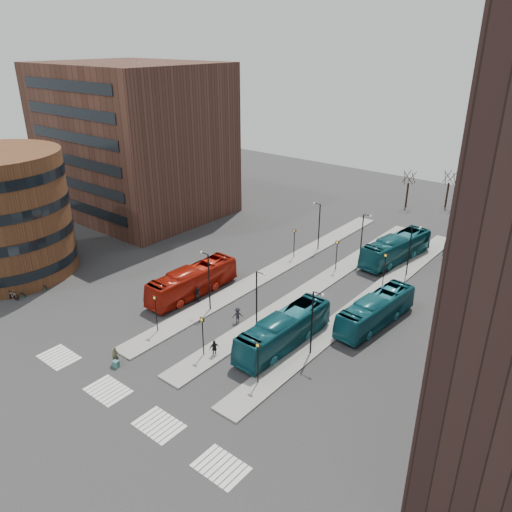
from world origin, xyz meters
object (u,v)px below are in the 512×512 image
Objects in this scene: bicycle_far at (40,285)px; commuter_a at (197,294)px; bicycle_near at (20,293)px; teal_bus_b at (396,248)px; teal_bus_c at (376,310)px; bicycle_mid at (12,296)px; teal_bus_d at (473,235)px; commuter_c at (238,315)px; teal_bus_a at (284,330)px; commuter_b at (214,348)px; suitcase at (116,364)px; red_bus at (193,281)px; traveller at (115,355)px.

commuter_a is at bearing -78.31° from bicycle_far.
teal_bus_b is at bearing -48.90° from bicycle_near.
teal_bus_c reaches higher than bicycle_mid.
bicycle_near is at bearing 35.36° from commuter_a.
teal_bus_d is at bearing -119.06° from commuter_a.
commuter_c is 0.89× the size of bicycle_far.
teal_bus_a is 6.93× the size of commuter_b.
teal_bus_b is (-0.27, 23.54, 0.07)m from teal_bus_a.
commuter_b is at bearing -123.88° from teal_bus_a.
commuter_c is 22.81m from bicycle_far.
bicycle_near is 2.22m from bicycle_far.
commuter_c is at bearing -82.21° from bicycle_mid.
suitcase is 47.39m from teal_bus_d.
teal_bus_d is at bearing 67.68° from teal_bus_b.
commuter_c reaches higher than suitcase.
red_bus reaches higher than commuter_c.
suitcase is at bearing -119.46° from bicycle_far.
teal_bus_b reaches higher than commuter_b.
traveller is 0.97× the size of bicycle_mid.
commuter_c is at bearing -73.89° from bicycle_near.
teal_bus_d is 54.73m from bicycle_near.
teal_bus_d is 39.88m from commuter_b.
commuter_a reaches higher than commuter_b.
teal_bus_b is 6.63× the size of bicycle_far.
traveller reaches higher than bicycle_near.
teal_bus_b reaches higher than commuter_a.
commuter_a is (-11.76, 0.95, -0.74)m from teal_bus_a.
bicycle_far is (0.00, 3.06, -0.03)m from bicycle_mid.
bicycle_far is at bearing -161.95° from teal_bus_a.
teal_bus_b reaches higher than bicycle_near.
teal_bus_c is at bearing -8.34° from commuter_b.
commuter_a is 10.14m from commuter_b.
teal_bus_b reaches higher than teal_bus_a.
teal_bus_d reaches higher than bicycle_far.
teal_bus_d is at bearing 9.41° from commuter_b.
commuter_b is (-3.63, -5.11, -0.74)m from teal_bus_a.
teal_bus_d reaches higher than commuter_b.
bicycle_mid is (-18.04, 0.33, 0.18)m from suitcase.
suitcase is at bearing -70.74° from red_bus.
commuter_c is at bearing 173.92° from commuter_a.
teal_bus_d is (18.92, 31.93, 0.13)m from red_bus.
teal_bus_c is at bearing -69.94° from bicycle_near.
teal_bus_b is at bearing -59.06° from bicycle_far.
teal_bus_d reaches higher than teal_bus_c.
traveller is (-14.02, -19.54, -0.67)m from teal_bus_c.
commuter_c reaches higher than bicycle_near.
red_bus is at bearing -59.59° from bicycle_near.
bicycle_near is at bearing 125.32° from commuter_b.
red_bus is 18.82m from bicycle_mid.
bicycle_mid is at bearing -143.04° from teal_bus_c.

